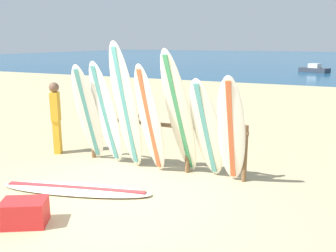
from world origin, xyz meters
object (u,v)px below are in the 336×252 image
object	(u,v)px
small_boat_offshore	(314,69)
surfboard_leaning_far_left	(88,114)
surfboard_leaning_center	(150,120)
beachgoer_standing	(56,115)
surfboard_rack	(162,136)
surfboard_leaning_far_right	(231,131)
cooler_box	(24,213)
surfboard_leaning_center_left	(126,108)
surfboard_leaning_center_right	(179,115)
surfboard_lying_on_sand	(76,189)
surfboard_leaning_right	(207,130)
surfboard_leaning_left	(106,114)

from	to	relation	value
small_boat_offshore	surfboard_leaning_far_left	bearing A→B (deg)	-95.47
surfboard_leaning_center	beachgoer_standing	distance (m)	2.59
surfboard_rack	surfboard_leaning_far_right	distance (m)	1.56
cooler_box	surfboard_leaning_center_left	bearing A→B (deg)	56.93
surfboard_leaning_far_left	surfboard_leaning_center	size ratio (longest dim) A/B	0.98
surfboard_leaning_far_left	surfboard_leaning_center_right	size ratio (longest dim) A/B	0.87
surfboard_rack	beachgoer_standing	size ratio (longest dim) A/B	2.12
beachgoer_standing	small_boat_offshore	bearing A→B (deg)	82.19
surfboard_leaning_center_right	surfboard_leaning_far_right	world-z (taller)	surfboard_leaning_center_right
surfboard_leaning_center_left	beachgoer_standing	world-z (taller)	surfboard_leaning_center_left
surfboard_leaning_far_left	beachgoer_standing	distance (m)	1.13
cooler_box	surfboard_leaning_far_right	bearing A→B (deg)	19.92
surfboard_lying_on_sand	surfboard_leaning_far_left	bearing A→B (deg)	117.30
surfboard_leaning_center_left	surfboard_leaning_center_right	bearing A→B (deg)	3.12
surfboard_leaning_center	surfboard_leaning_center_right	world-z (taller)	surfboard_leaning_center_right
surfboard_leaning_right	small_boat_offshore	world-z (taller)	surfboard_leaning_right
surfboard_leaning_center_left	small_boat_offshore	bearing A→B (deg)	86.53
surfboard_leaning_far_left	beachgoer_standing	bearing A→B (deg)	166.86
surfboard_leaning_center	surfboard_leaning_left	bearing A→B (deg)	174.53
surfboard_leaning_left	surfboard_leaning_center	xyz separation A→B (m)	(1.05, -0.10, -0.01)
surfboard_leaning_center_left	surfboard_leaning_center	xyz separation A→B (m)	(0.52, -0.01, -0.20)
surfboard_rack	surfboard_leaning_center_left	bearing A→B (deg)	-143.49
beachgoer_standing	surfboard_leaning_far_right	bearing A→B (deg)	-3.46
surfboard_leaning_right	surfboard_leaning_far_left	bearing A→B (deg)	-178.64
surfboard_leaning_left	surfboard_leaning_right	world-z (taller)	surfboard_leaning_left
surfboard_leaning_center_left	beachgoer_standing	xyz separation A→B (m)	(-2.04, 0.32, -0.37)
surfboard_leaning_center_right	surfboard_lying_on_sand	xyz separation A→B (m)	(-1.35, -1.32, -1.17)
surfboard_rack	surfboard_lying_on_sand	xyz separation A→B (m)	(-0.82, -1.67, -0.64)
small_boat_offshore	cooler_box	world-z (taller)	small_boat_offshore
surfboard_leaning_right	surfboard_lying_on_sand	bearing A→B (deg)	-143.14
surfboard_leaning_far_left	small_boat_offshore	xyz separation A→B (m)	(2.60, 27.17, -0.79)
surfboard_leaning_center	cooler_box	distance (m)	2.72
small_boat_offshore	surfboard_leaning_center	bearing A→B (deg)	-92.38
surfboard_rack	small_boat_offshore	distance (m)	26.86
surfboard_leaning_far_right	beachgoer_standing	distance (m)	4.09
surfboard_rack	small_boat_offshore	size ratio (longest dim) A/B	1.35
surfboard_leaning_center_left	surfboard_leaning_far_right	bearing A→B (deg)	2.15
surfboard_rack	surfboard_leaning_center_left	distance (m)	0.90
surfboard_rack	surfboard_leaning_left	bearing A→B (deg)	-163.53
beachgoer_standing	small_boat_offshore	xyz separation A→B (m)	(3.69, 26.92, -0.64)
surfboard_leaning_right	beachgoer_standing	bearing A→B (deg)	176.93
surfboard_lying_on_sand	cooler_box	world-z (taller)	cooler_box
surfboard_rack	cooler_box	xyz separation A→B (m)	(-0.70, -2.90, -0.49)
beachgoer_standing	surfboard_leaning_right	bearing A→B (deg)	-3.07
surfboard_leaning_right	beachgoer_standing	xyz separation A→B (m)	(-3.62, 0.19, -0.07)
surfboard_leaning_far_right	surfboard_lying_on_sand	bearing A→B (deg)	-149.98
surfboard_leaning_left	small_boat_offshore	world-z (taller)	surfboard_leaning_left
surfboard_leaning_center_right	small_boat_offshore	distance (m)	27.21
surfboard_leaning_far_left	surfboard_leaning_center_left	bearing A→B (deg)	-4.14
surfboard_leaning_left	surfboard_leaning_center	bearing A→B (deg)	-5.47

